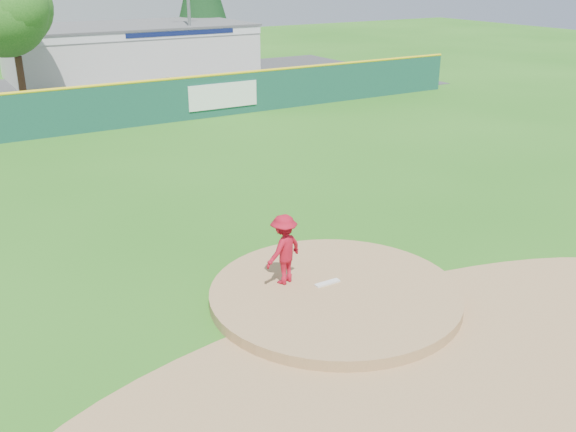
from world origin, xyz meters
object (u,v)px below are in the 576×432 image
van (181,91)px  pool_building_grp (130,51)px  pitcher (284,249)px  deciduous_tree (12,16)px

van → pool_building_grp: bearing=-0.4°
pitcher → pool_building_grp: size_ratio=0.11×
deciduous_tree → pool_building_grp: bearing=41.2°
pool_building_grp → deciduous_tree: size_ratio=2.07×
van → deciduous_tree: (-7.11, 3.65, 3.81)m
pool_building_grp → deciduous_tree: bearing=-138.8°
pitcher → van: (5.89, 20.47, -0.30)m
pitcher → pool_building_grp: 31.85m
van → pool_building_grp: 10.72m
van → deciduous_tree: size_ratio=0.71×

